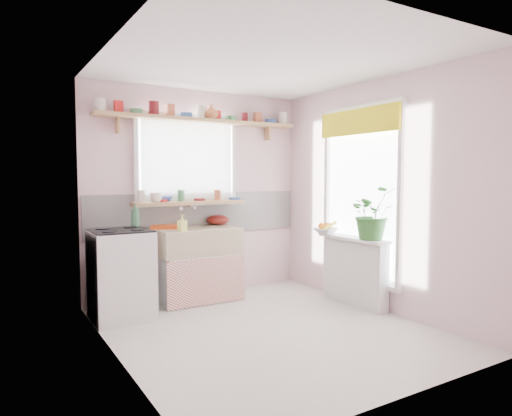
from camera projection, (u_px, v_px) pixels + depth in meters
room at (276, 184)px, 5.32m from camera, size 3.20×3.20×3.20m
sink_unit at (197, 264)px, 5.34m from camera, size 0.95×0.65×1.11m
cooker at (121, 274)px, 4.64m from camera, size 0.58×0.58×0.93m
radiator_ledge at (354, 270)px, 5.16m from camera, size 0.22×0.95×0.78m
windowsill at (190, 203)px, 5.45m from camera, size 1.40×0.22×0.04m
pine_shelf at (202, 121)px, 5.45m from camera, size 2.52×0.24×0.04m
shelf_crockery at (200, 114)px, 5.44m from camera, size 2.47×0.11×0.12m
sill_crockery at (187, 197)px, 5.42m from camera, size 1.35×0.11×0.12m
dish_tray at (169, 226)px, 5.35m from camera, size 0.50×0.44×0.04m
colander at (218, 220)px, 5.68m from camera, size 0.31×0.31×0.13m
jade_plant at (373, 213)px, 4.89m from camera, size 0.61×0.57×0.57m
fruit_bowl at (326, 231)px, 5.43m from camera, size 0.34×0.34×0.07m
herb_pot at (366, 230)px, 4.85m from camera, size 0.13×0.10×0.22m
soap_bottle_sink at (182, 223)px, 5.01m from camera, size 0.10×0.10×0.18m
sill_cup at (156, 198)px, 5.17m from camera, size 0.17×0.17×0.11m
sill_bowl at (163, 199)px, 5.34m from camera, size 0.25×0.25×0.07m
shelf_vase at (211, 112)px, 5.45m from camera, size 0.19×0.19×0.17m
cooker_bottle at (135, 215)px, 4.91m from camera, size 0.10×0.10×0.25m
fruit at (326, 226)px, 5.43m from camera, size 0.20×0.14×0.10m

